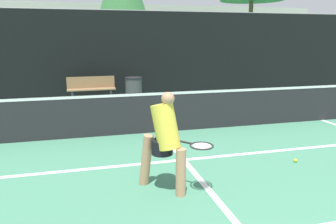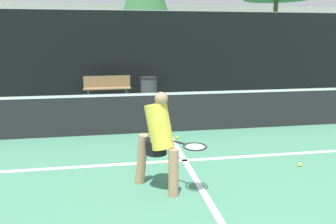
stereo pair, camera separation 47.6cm
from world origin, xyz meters
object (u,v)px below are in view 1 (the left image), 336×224
object	(u,v)px
player_practicing	(165,139)
parked_car	(59,72)
courtside_bench	(91,88)
trash_bin	(134,89)

from	to	relation	value
player_practicing	parked_car	xyz separation A→B (m)	(-2.20, 12.07, -0.20)
courtside_bench	parked_car	world-z (taller)	parked_car
courtside_bench	trash_bin	size ratio (longest dim) A/B	1.99
courtside_bench	parked_car	xyz separation A→B (m)	(-1.37, 4.85, 0.13)
player_practicing	trash_bin	distance (m)	7.08
player_practicing	parked_car	size ratio (longest dim) A/B	0.35
player_practicing	parked_car	distance (m)	12.27
trash_bin	courtside_bench	bearing A→B (deg)	172.78
trash_bin	parked_car	distance (m)	5.77
courtside_bench	player_practicing	bearing A→B (deg)	-84.92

